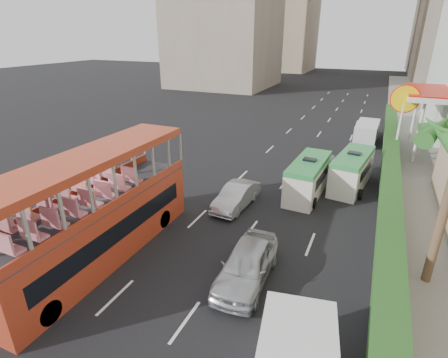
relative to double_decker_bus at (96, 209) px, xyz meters
The scene contains 13 objects.
ground_plane 6.51m from the double_decker_bus, ahead, with size 200.00×200.00×0.00m, color black.
double_decker_bus is the anchor object (origin of this frame).
car_silver_lane_a 8.63m from the double_decker_bus, 62.25° to the left, with size 1.46×4.17×1.38m, color silver.
car_silver_lane_b 7.37m from the double_decker_bus, ahead, with size 1.91×4.75×1.62m, color silver.
van_asset 16.85m from the double_decker_bus, 64.81° to the left, with size 2.09×4.53×1.26m, color silver.
minibus_near 13.15m from the double_decker_bus, 55.53° to the left, with size 1.76×5.29×2.34m, color silver.
minibus_far 16.54m from the double_decker_bus, 53.25° to the left, with size 1.77×5.32×2.36m, color silver.
panel_van_far 26.93m from the double_decker_bus, 67.78° to the left, with size 1.89×4.73×1.89m, color silver.
sidewalk 29.26m from the double_decker_bus, 59.04° to the left, with size 6.00×120.00×0.18m, color #99968C.
kerb_wall 18.66m from the double_decker_bus, 48.93° to the left, with size 0.30×44.00×1.00m, color silver.
hedge 18.60m from the double_decker_bus, 48.93° to the left, with size 1.10×44.00×0.70m, color #2D6626.
palm_tree 14.39m from the double_decker_bus, 16.16° to the left, with size 0.36×0.36×6.40m, color brown.
shell_station 28.02m from the double_decker_bus, 55.18° to the left, with size 6.50×8.00×5.50m, color silver.
Camera 1 is at (4.86, -10.34, 9.80)m, focal length 28.00 mm.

